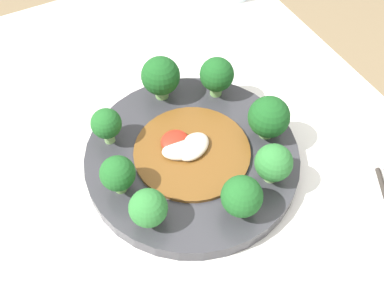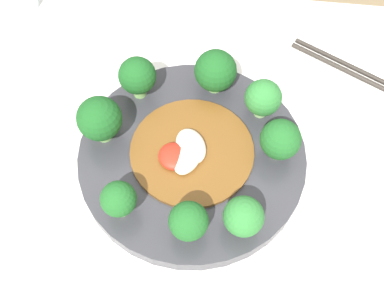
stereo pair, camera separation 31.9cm
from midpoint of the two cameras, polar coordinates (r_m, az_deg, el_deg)
table at (r=0.97m, az=6.94°, el=-18.74°), size 0.86×0.65×0.76m
plate at (r=0.60m, az=11.91°, el=-10.03°), size 0.30×0.30×0.02m
broccoli_south at (r=0.52m, az=3.21°, el=-13.66°), size 0.05×0.05×0.06m
broccoli_southwest at (r=0.55m, az=0.45°, el=-5.97°), size 0.04×0.04×0.06m
broccoli_east at (r=0.54m, az=20.91°, el=-15.89°), size 0.05×0.05×0.06m
broccoli_north at (r=0.60m, az=22.16°, el=-4.54°), size 0.06×0.06×0.07m
broccoli_northwest at (r=0.63m, az=14.63°, el=1.63°), size 0.05×0.05×0.07m
broccoli_west at (r=0.60m, az=6.93°, el=1.36°), size 0.06×0.06×0.07m
broccoli_southeast at (r=0.51m, az=8.28°, el=-18.60°), size 0.05×0.05×0.06m
broccoli_northeast at (r=0.57m, az=23.74°, el=-11.02°), size 0.05×0.05×0.06m
stirfry_center at (r=0.58m, az=11.80°, el=-9.14°), size 0.16×0.16×0.02m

